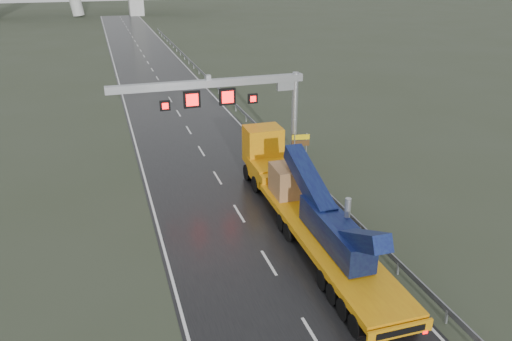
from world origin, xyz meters
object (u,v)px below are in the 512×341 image
object	(u,v)px
exit_sign_pair	(301,143)
striped_barrier	(290,161)
sign_gantry	(236,97)
heavy_haul_truck	(298,194)

from	to	relation	value
exit_sign_pair	striped_barrier	bearing A→B (deg)	-144.20
sign_gantry	exit_sign_pair	xyz separation A→B (m)	(5.00, -0.99, -3.89)
sign_gantry	striped_barrier	world-z (taller)	sign_gantry
heavy_haul_truck	striped_barrier	world-z (taller)	heavy_haul_truck
heavy_haul_truck	striped_barrier	bearing A→B (deg)	72.74
sign_gantry	heavy_haul_truck	xyz separation A→B (m)	(1.18, -9.93, -3.77)
sign_gantry	exit_sign_pair	distance (m)	6.41
heavy_haul_truck	striped_barrier	distance (m)	8.93
sign_gantry	exit_sign_pair	world-z (taller)	sign_gantry
striped_barrier	heavy_haul_truck	bearing A→B (deg)	-122.08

